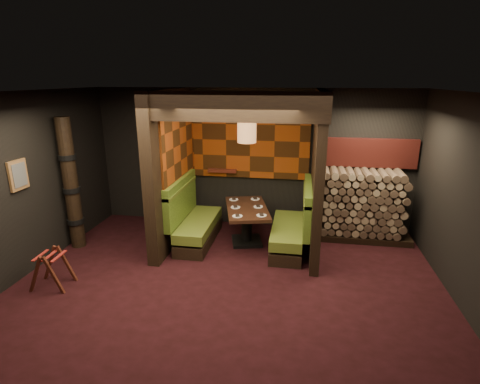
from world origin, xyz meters
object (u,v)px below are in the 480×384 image
(booth_bench_left, at_px, (193,222))
(booth_bench_right, at_px, (293,228))
(luggage_rack, at_px, (51,268))
(firewood_stack, at_px, (366,205))
(totem_column, at_px, (71,185))
(pendant_lamp, at_px, (247,130))
(dining_table, at_px, (247,219))

(booth_bench_left, height_order, booth_bench_right, same)
(booth_bench_left, distance_m, luggage_rack, 2.54)
(booth_bench_left, distance_m, firewood_stack, 3.33)
(luggage_rack, bearing_deg, totem_column, 107.78)
(firewood_stack, bearing_deg, pendant_lamp, -163.84)
(pendant_lamp, relative_size, luggage_rack, 1.47)
(booth_bench_right, bearing_deg, totem_column, -172.14)
(totem_column, bearing_deg, pendant_lamp, 11.00)
(totem_column, relative_size, firewood_stack, 1.39)
(booth_bench_left, height_order, pendant_lamp, pendant_lamp)
(luggage_rack, distance_m, totem_column, 1.69)
(booth_bench_right, relative_size, firewood_stack, 0.92)
(booth_bench_left, height_order, totem_column, totem_column)
(totem_column, bearing_deg, firewood_stack, 13.19)
(luggage_rack, xyz_separation_m, totem_column, (-0.44, 1.37, 0.88))
(booth_bench_left, height_order, firewood_stack, firewood_stack)
(booth_bench_left, xyz_separation_m, firewood_stack, (3.25, 0.70, 0.28))
(dining_table, height_order, firewood_stack, firewood_stack)
(luggage_rack, height_order, totem_column, totem_column)
(booth_bench_left, xyz_separation_m, totem_column, (-2.09, -0.55, 0.79))
(booth_bench_left, distance_m, totem_column, 2.30)
(dining_table, bearing_deg, booth_bench_left, -174.18)
(luggage_rack, bearing_deg, firewood_stack, 28.21)
(dining_table, bearing_deg, pendant_lamp, -90.00)
(booth_bench_right, height_order, totem_column, totem_column)
(booth_bench_left, relative_size, totem_column, 0.67)
(dining_table, height_order, totem_column, totem_column)
(luggage_rack, bearing_deg, booth_bench_right, 28.53)
(dining_table, distance_m, totem_column, 3.25)
(booth_bench_left, distance_m, booth_bench_right, 1.89)
(booth_bench_left, bearing_deg, dining_table, 5.82)
(booth_bench_right, distance_m, totem_column, 4.10)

